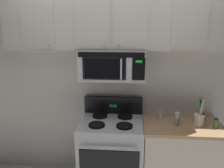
{
  "coord_description": "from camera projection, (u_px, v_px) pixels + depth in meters",
  "views": [
    {
      "loc": [
        0.21,
        -2.06,
        2.0
      ],
      "look_at": [
        0.0,
        0.49,
        1.35
      ],
      "focal_mm": 35.58,
      "sensor_mm": 36.0,
      "label": 1
    }
  ],
  "objects": [
    {
      "name": "back_wall",
      "position": [
        114.0,
        78.0,
        2.93
      ],
      "size": [
        5.2,
        0.1,
        2.7
      ],
      "primitive_type": "cube",
      "color": "silver",
      "rests_on": "ground_plane"
    },
    {
      "name": "upper_cabinets",
      "position": [
        113.0,
        26.0,
        2.56
      ],
      "size": [
        2.5,
        0.36,
        0.55
      ],
      "color": "#BCB7AD"
    },
    {
      "name": "spice_jar",
      "position": [
        216.0,
        123.0,
        2.5
      ],
      "size": [
        0.05,
        0.05,
        0.11
      ],
      "color": "#4C7F33",
      "rests_on": "counter_segment"
    },
    {
      "name": "over_range_microwave",
      "position": [
        112.0,
        65.0,
        2.64
      ],
      "size": [
        0.76,
        0.43,
        0.35
      ],
      "color": "#B7BABF"
    },
    {
      "name": "utensil_crock_cream",
      "position": [
        200.0,
        117.0,
        2.55
      ],
      "size": [
        0.12,
        0.12,
        0.34
      ],
      "color": "beige",
      "rests_on": "counter_segment"
    },
    {
      "name": "salt_shaker",
      "position": [
        161.0,
        115.0,
        2.75
      ],
      "size": [
        0.04,
        0.04,
        0.11
      ],
      "color": "white",
      "rests_on": "counter_segment"
    },
    {
      "name": "counter_segment",
      "position": [
        179.0,
        157.0,
        2.74
      ],
      "size": [
        0.93,
        0.65,
        0.9
      ],
      "color": "beige",
      "rests_on": "ground_plane"
    },
    {
      "name": "stove_range",
      "position": [
        112.0,
        153.0,
        2.79
      ],
      "size": [
        0.76,
        0.69,
        1.12
      ],
      "color": "#B7BABF",
      "rests_on": "ground_plane"
    },
    {
      "name": "pepper_mill",
      "position": [
        177.0,
        119.0,
        2.55
      ],
      "size": [
        0.05,
        0.05,
        0.16
      ],
      "primitive_type": "cylinder",
      "color": "#B7B2A8",
      "rests_on": "counter_segment"
    }
  ]
}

